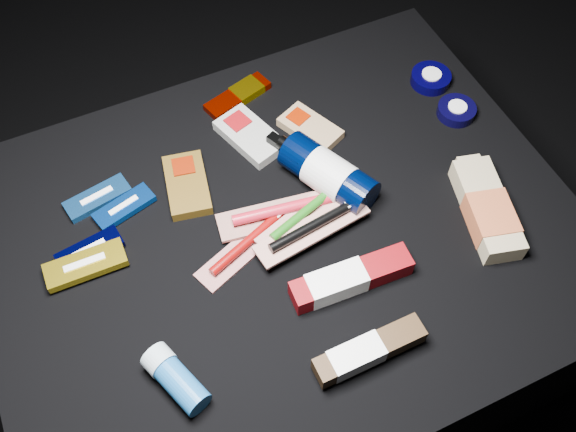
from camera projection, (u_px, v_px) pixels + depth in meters
name	position (u px, v px, depth m)	size (l,w,h in m)	color
ground	(284.00, 325.00, 1.41)	(3.00, 3.00, 0.00)	black
cloth_table	(283.00, 284.00, 1.24)	(0.98, 0.78, 0.40)	black
luna_bar_0	(98.00, 198.00, 1.10)	(0.12, 0.06, 0.01)	#1A5499
luna_bar_1	(124.00, 207.00, 1.09)	(0.11, 0.07, 0.01)	#093C96
luna_bar_2	(90.00, 250.00, 1.04)	(0.11, 0.05, 0.01)	black
luna_bar_3	(86.00, 265.00, 1.02)	(0.13, 0.05, 0.02)	gold
clif_bar_0	(187.00, 182.00, 1.11)	(0.09, 0.14, 0.02)	#50390F
clif_bar_1	(248.00, 134.00, 1.17)	(0.11, 0.15, 0.02)	#9C9D95
clif_bar_2	(308.00, 127.00, 1.18)	(0.10, 0.13, 0.02)	#9B7A55
power_bar	(241.00, 94.00, 1.23)	(0.14, 0.08, 0.02)	#6F0B00
lotion_bottle	(328.00, 173.00, 1.09)	(0.13, 0.22, 0.07)	black
cream_tin_upper	(431.00, 78.00, 1.25)	(0.08, 0.08, 0.02)	black
cream_tin_lower	(456.00, 110.00, 1.20)	(0.07, 0.07, 0.02)	black
bodywash_bottle	(487.00, 210.00, 1.07)	(0.11, 0.21, 0.04)	tan
deodorant_stick	(175.00, 378.00, 0.91)	(0.08, 0.12, 0.05)	#16508D
toothbrush_pack_0	(249.00, 243.00, 1.05)	(0.20, 0.11, 0.02)	#A59F9B
toothbrush_pack_1	(289.00, 210.00, 1.07)	(0.24, 0.09, 0.03)	#A9A39D
toothbrush_pack_2	(307.00, 212.00, 1.07)	(0.20, 0.10, 0.02)	beige
toothbrush_pack_3	(314.00, 227.00, 1.04)	(0.21, 0.07, 0.02)	silver
toothpaste_carton_red	(346.00, 280.00, 1.00)	(0.20, 0.06, 0.04)	#6D050A
toothpaste_carton_green	(365.00, 352.00, 0.93)	(0.17, 0.04, 0.03)	#332110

